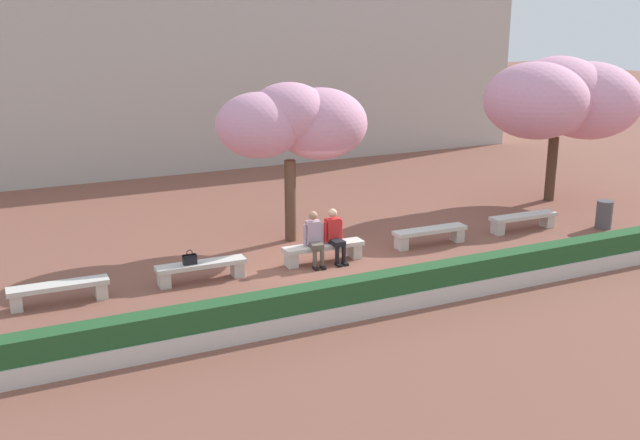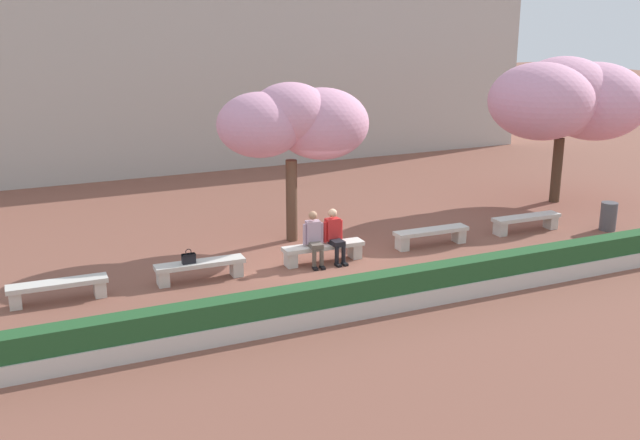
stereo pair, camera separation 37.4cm
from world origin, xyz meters
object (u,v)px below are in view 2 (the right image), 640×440
at_px(stone_bench_center, 323,250).
at_px(stone_bench_east_end, 526,221).
at_px(stone_bench_near_east, 431,234).
at_px(person_seated_left, 314,236).
at_px(stone_bench_west_end, 58,288).
at_px(person_seated_right, 334,234).
at_px(handbag, 189,258).
at_px(stone_bench_near_west, 200,267).
at_px(cherry_tree_secondary, 567,100).
at_px(cherry_tree_main, 294,122).
at_px(trash_bin, 608,216).

xyz_separation_m(stone_bench_center, stone_bench_east_end, (6.08, 0.00, 0.00)).
relative_size(stone_bench_near_east, stone_bench_east_end, 1.00).
bearing_deg(stone_bench_near_east, stone_bench_center, 180.00).
bearing_deg(person_seated_left, stone_bench_west_end, 179.48).
height_order(stone_bench_west_end, person_seated_left, person_seated_left).
bearing_deg(person_seated_right, handbag, 179.47).
xyz_separation_m(stone_bench_center, person_seated_left, (-0.27, -0.05, 0.39)).
height_order(stone_bench_near_west, cherry_tree_secondary, cherry_tree_secondary).
distance_m(stone_bench_near_east, cherry_tree_secondary, 7.01).
bearing_deg(handbag, stone_bench_near_east, 0.19).
bearing_deg(stone_bench_east_end, person_seated_left, -179.52).
xyz_separation_m(stone_bench_east_end, handbag, (-9.37, -0.02, 0.27)).
bearing_deg(stone_bench_near_west, cherry_tree_secondary, 9.83).
bearing_deg(cherry_tree_secondary, handbag, -170.27).
distance_m(stone_bench_center, handbag, 3.30).
bearing_deg(person_seated_left, stone_bench_near_west, 178.90).
bearing_deg(person_seated_right, stone_bench_center, 168.44).
relative_size(stone_bench_west_end, stone_bench_center, 1.00).
relative_size(stone_bench_near_east, cherry_tree_main, 0.49).
relative_size(stone_bench_east_end, cherry_tree_main, 0.49).
xyz_separation_m(stone_bench_near_west, person_seated_left, (2.77, -0.05, 0.39)).
xyz_separation_m(stone_bench_center, cherry_tree_main, (0.05, 1.88, 2.82)).
height_order(stone_bench_near_east, cherry_tree_main, cherry_tree_main).
height_order(person_seated_left, handbag, person_seated_left).
distance_m(cherry_tree_main, trash_bin, 9.03).
relative_size(stone_bench_east_end, handbag, 5.98).
height_order(stone_bench_near_west, trash_bin, trash_bin).
bearing_deg(stone_bench_near_east, cherry_tree_secondary, 19.19).
xyz_separation_m(stone_bench_near_east, person_seated_right, (-2.78, -0.05, 0.39)).
relative_size(stone_bench_near_east, person_seated_left, 1.57).
height_order(stone_bench_near_east, stone_bench_east_end, same).
xyz_separation_m(person_seated_right, cherry_tree_main, (-0.21, 1.94, 2.43)).
bearing_deg(cherry_tree_secondary, person_seated_right, -166.27).
distance_m(stone_bench_center, stone_bench_east_end, 6.08).
bearing_deg(stone_bench_center, cherry_tree_secondary, 13.03).
bearing_deg(person_seated_left, person_seated_right, -0.05).
relative_size(person_seated_left, cherry_tree_main, 0.31).
xyz_separation_m(stone_bench_near_east, trash_bin, (5.19, -0.80, 0.08)).
relative_size(stone_bench_west_end, person_seated_right, 1.57).
bearing_deg(person_seated_right, cherry_tree_main, 96.19).
distance_m(stone_bench_center, stone_bench_near_east, 3.04).
relative_size(stone_bench_west_end, cherry_tree_secondary, 0.39).
height_order(stone_bench_west_end, stone_bench_near_east, same).
distance_m(stone_bench_west_end, cherry_tree_main, 7.00).
relative_size(cherry_tree_secondary, trash_bin, 6.65).
bearing_deg(trash_bin, person_seated_right, 174.62).
height_order(cherry_tree_main, trash_bin, cherry_tree_main).
xyz_separation_m(person_seated_right, cherry_tree_secondary, (8.81, 2.15, 2.50)).
xyz_separation_m(stone_bench_west_end, stone_bench_center, (6.08, 0.00, 0.00)).
distance_m(person_seated_left, cherry_tree_secondary, 9.90).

